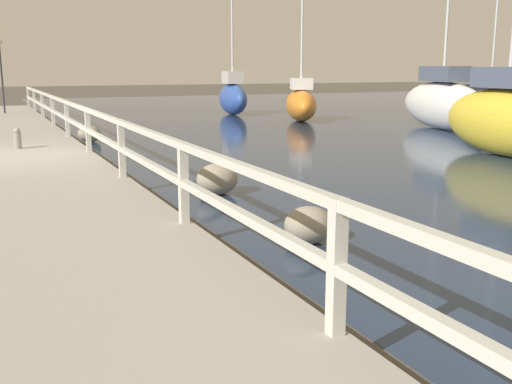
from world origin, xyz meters
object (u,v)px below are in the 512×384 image
Objects in this scene: sailboat_blue at (233,96)px; dock_lamp at (0,59)px; sailboat_yellow at (506,118)px; mooring_bollard at (17,138)px; sailboat_black at (490,98)px; sailboat_white at (442,102)px; sailboat_orange at (301,103)px.

dock_lamp is at bearing -178.19° from sailboat_blue.
dock_lamp is 0.37× the size of sailboat_yellow.
mooring_bollard is 0.16× the size of dock_lamp.
sailboat_blue reaches higher than mooring_bollard.
sailboat_yellow is 14.40m from sailboat_blue.
sailboat_black is (19.15, 5.13, 0.27)m from mooring_bollard.
dock_lamp is 0.35× the size of sailboat_black.
sailboat_black is (8.81, 9.09, -0.12)m from sailboat_yellow.
sailboat_blue is at bearing 101.82° from sailboat_yellow.
sailboat_white is 1.05× the size of sailboat_blue.
dock_lamp is 9.46m from sailboat_blue.
sailboat_orange is (-2.80, 4.65, -0.20)m from sailboat_white.
sailboat_white is (3.04, 5.55, -0.00)m from sailboat_yellow.
sailboat_yellow is at bearing -56.90° from dock_lamp.
dock_lamp is 0.43× the size of sailboat_white.
sailboat_white reaches higher than dock_lamp.
sailboat_black is (5.77, 3.54, -0.12)m from sailboat_white.
sailboat_black is at bearing 16.05° from sailboat_orange.
sailboat_yellow reaches higher than mooring_bollard.
sailboat_orange is (0.24, 10.21, -0.21)m from sailboat_yellow.
sailboat_black reaches higher than mooring_bollard.
sailboat_yellow reaches higher than sailboat_orange.
sailboat_orange is at bearing 160.18° from sailboat_black.
sailboat_orange is (10.38, -5.35, -1.66)m from dock_lamp.
sailboat_yellow is 1.57× the size of sailboat_orange.
sailboat_black is 8.65m from sailboat_orange.
mooring_bollard is 12.28m from sailboat_orange.
sailboat_yellow is 0.93× the size of sailboat_black.
sailboat_orange is at bearing -27.28° from dock_lamp.
mooring_bollard is 11.74m from dock_lamp.
sailboat_blue is (-9.70, 5.28, 0.03)m from sailboat_black.
mooring_bollard is 0.07× the size of sailboat_blue.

